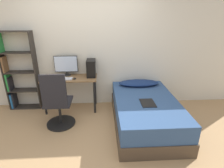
% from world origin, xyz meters
% --- Properties ---
extents(ground_plane, '(14.00, 14.00, 0.00)m').
position_xyz_m(ground_plane, '(0.00, 0.00, 0.00)').
color(ground_plane, tan).
extents(wall_back, '(8.00, 0.05, 2.50)m').
position_xyz_m(wall_back, '(0.00, 1.53, 1.25)').
color(wall_back, silver).
rests_on(wall_back, ground_plane).
extents(desk, '(1.13, 0.51, 0.74)m').
position_xyz_m(desk, '(-0.39, 1.25, 0.62)').
color(desk, brown).
rests_on(desk, ground_plane).
extents(bookshelf, '(0.67, 0.24, 1.67)m').
position_xyz_m(bookshelf, '(-1.52, 1.39, 0.78)').
color(bookshelf, '#2D2823').
rests_on(bookshelf, ground_plane).
extents(office_chair, '(0.54, 0.54, 1.07)m').
position_xyz_m(office_chair, '(-0.52, 0.60, 0.41)').
color(office_chair, black).
rests_on(office_chair, ground_plane).
extents(bed, '(1.14, 1.85, 0.53)m').
position_xyz_m(bed, '(1.08, 0.58, 0.26)').
color(bed, '#4C3D2D').
rests_on(bed, ground_plane).
extents(pillow, '(0.87, 0.36, 0.11)m').
position_xyz_m(pillow, '(1.08, 1.24, 0.59)').
color(pillow, navy).
rests_on(pillow, bed).
extents(magazine, '(0.24, 0.32, 0.01)m').
position_xyz_m(magazine, '(1.07, 0.41, 0.54)').
color(magazine, black).
rests_on(magazine, bed).
extents(monitor, '(0.49, 0.16, 0.43)m').
position_xyz_m(monitor, '(-0.47, 1.41, 0.97)').
color(monitor, black).
rests_on(monitor, desk).
extents(keyboard, '(0.35, 0.15, 0.02)m').
position_xyz_m(keyboard, '(-0.50, 1.15, 0.75)').
color(keyboard, silver).
rests_on(keyboard, desk).
extents(pc_tower, '(0.18, 0.32, 0.35)m').
position_xyz_m(pc_tower, '(0.06, 1.32, 0.92)').
color(pc_tower, black).
rests_on(pc_tower, desk).
extents(mouse, '(0.06, 0.09, 0.02)m').
position_xyz_m(mouse, '(-0.27, 1.15, 0.75)').
color(mouse, black).
rests_on(mouse, desk).
extents(phone, '(0.07, 0.14, 0.01)m').
position_xyz_m(phone, '(-0.88, 1.21, 0.75)').
color(phone, '#B7B7BC').
rests_on(phone, desk).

